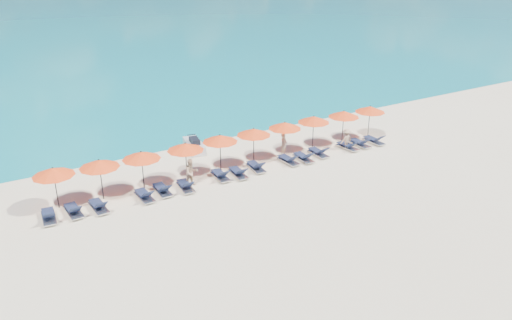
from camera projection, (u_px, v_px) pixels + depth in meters
ground at (285, 199)px, 26.39m from camera, size 1400.00×1400.00×0.00m
jetski at (194, 145)px, 32.82m from camera, size 1.40×2.66×0.90m
beachgoer_a at (284, 145)px, 31.81m from camera, size 0.64×0.55×1.50m
beachgoer_b at (191, 173)px, 27.64m from camera, size 0.81×0.50×1.61m
beachgoer_c at (346, 139)px, 32.96m from camera, size 0.95×0.51×1.41m
umbrella_0 at (53, 172)px, 24.75m from camera, size 2.10×2.10×2.28m
umbrella_1 at (99, 164)px, 25.71m from camera, size 2.10×2.10×2.28m
umbrella_2 at (141, 155)px, 26.76m from camera, size 2.10×2.10×2.28m
umbrella_3 at (185, 147)px, 27.96m from camera, size 2.10×2.10×2.28m
umbrella_4 at (220, 138)px, 29.23m from camera, size 2.10×2.10×2.28m
umbrella_5 at (254, 132)px, 30.30m from camera, size 2.10×2.10×2.28m
umbrella_6 at (285, 125)px, 31.44m from camera, size 2.10×2.10×2.28m
umbrella_7 at (314, 119)px, 32.62m from camera, size 2.10×2.10×2.28m
umbrella_8 at (344, 114)px, 33.69m from camera, size 2.10×2.10×2.28m
umbrella_9 at (370, 109)px, 34.76m from camera, size 2.10×2.10×2.28m
lounger_0 at (49, 216)px, 24.24m from camera, size 0.77×1.75×0.66m
lounger_1 at (73, 210)px, 24.78m from camera, size 0.70×1.73×0.66m
lounger_2 at (99, 206)px, 25.20m from camera, size 0.71×1.73×0.66m
lounger_3 at (145, 195)px, 26.31m from camera, size 0.67×1.72×0.66m
lounger_4 at (162, 190)px, 26.96m from camera, size 0.65×1.71×0.66m
lounger_5 at (186, 186)px, 27.41m from camera, size 0.77×1.75×0.66m
lounger_6 at (220, 175)px, 28.73m from camera, size 0.73×1.74×0.66m
lounger_7 at (238, 173)px, 29.05m from camera, size 0.76×1.75×0.66m
lounger_8 at (256, 167)px, 29.88m from camera, size 0.79×1.75×0.66m
lounger_9 at (289, 160)px, 30.87m from camera, size 0.69×1.73×0.66m
lounger_10 at (304, 157)px, 31.25m from camera, size 0.70×1.73×0.66m
lounger_11 at (318, 152)px, 32.03m from camera, size 0.68×1.72×0.66m
lounger_12 at (348, 146)px, 33.09m from camera, size 0.77×1.75×0.66m
lounger_13 at (360, 143)px, 33.60m from camera, size 0.65×1.71×0.66m
lounger_14 at (374, 140)px, 34.13m from camera, size 0.63×1.70×0.66m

